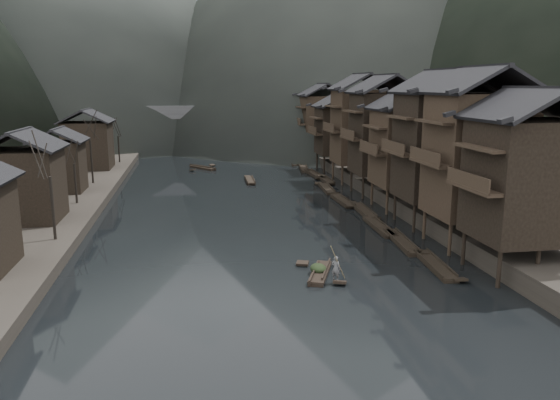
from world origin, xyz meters
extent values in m
plane|color=black|center=(0.00, 0.00, 0.00)|extent=(300.00, 300.00, 0.00)
cube|color=#2D2823|center=(35.00, 40.00, 0.90)|extent=(40.00, 200.00, 1.80)
cylinder|color=black|center=(14.20, -10.40, 1.30)|extent=(0.30, 0.30, 2.90)
cylinder|color=black|center=(14.20, -5.60, 1.30)|extent=(0.30, 0.30, 2.90)
cylinder|color=black|center=(16.95, -10.40, 1.30)|extent=(0.30, 0.30, 2.90)
cylinder|color=black|center=(16.95, -5.60, 1.30)|extent=(0.30, 0.30, 2.90)
cube|color=black|center=(17.30, -8.00, 6.71)|extent=(7.00, 6.00, 8.23)
cube|color=#31251B|center=(13.30, -8.00, 6.30)|extent=(1.20, 5.70, 0.25)
cylinder|color=#31251B|center=(14.20, -3.40, 1.30)|extent=(0.30, 0.30, 2.90)
cylinder|color=#31251B|center=(14.20, 1.40, 1.30)|extent=(0.30, 0.30, 2.90)
cylinder|color=#31251B|center=(16.95, -3.40, 1.30)|extent=(0.30, 0.30, 2.90)
cylinder|color=#31251B|center=(16.95, 1.40, 1.30)|extent=(0.30, 0.30, 2.90)
cube|color=#31251B|center=(17.30, -1.00, 7.52)|extent=(7.00, 6.00, 9.84)
cube|color=#31251B|center=(13.30, -1.00, 7.03)|extent=(1.20, 5.70, 0.25)
cylinder|color=black|center=(14.20, 3.60, 1.30)|extent=(0.30, 0.30, 2.90)
cylinder|color=black|center=(14.20, 8.40, 1.30)|extent=(0.30, 0.30, 2.90)
cylinder|color=black|center=(16.95, 3.60, 1.30)|extent=(0.30, 0.30, 2.90)
cylinder|color=black|center=(16.95, 8.40, 1.30)|extent=(0.30, 0.30, 2.90)
cube|color=black|center=(17.30, 6.00, 7.48)|extent=(7.00, 6.00, 9.77)
cube|color=#31251B|center=(13.30, 6.00, 6.99)|extent=(1.20, 5.70, 0.25)
cylinder|color=#31251B|center=(14.20, 10.60, 1.30)|extent=(0.30, 0.30, 2.90)
cylinder|color=#31251B|center=(14.20, 15.40, 1.30)|extent=(0.30, 0.30, 2.90)
cylinder|color=#31251B|center=(16.95, 10.60, 1.30)|extent=(0.30, 0.30, 2.90)
cylinder|color=#31251B|center=(16.95, 15.40, 1.30)|extent=(0.30, 0.30, 2.90)
cube|color=#31251B|center=(17.30, 13.00, 6.58)|extent=(7.00, 6.00, 7.97)
cube|color=#31251B|center=(13.30, 13.00, 6.19)|extent=(1.20, 5.70, 0.25)
cylinder|color=black|center=(14.20, 18.60, 1.30)|extent=(0.30, 0.30, 2.90)
cylinder|color=black|center=(14.20, 23.40, 1.30)|extent=(0.30, 0.30, 2.90)
cylinder|color=black|center=(16.95, 18.60, 1.30)|extent=(0.30, 0.30, 2.90)
cylinder|color=black|center=(16.95, 23.40, 1.30)|extent=(0.30, 0.30, 2.90)
cube|color=black|center=(17.30, 21.00, 7.37)|extent=(7.00, 6.00, 9.54)
cube|color=#31251B|center=(13.30, 21.00, 6.89)|extent=(1.20, 5.70, 0.25)
cylinder|color=#31251B|center=(14.20, 27.60, 1.30)|extent=(0.30, 0.30, 2.90)
cylinder|color=#31251B|center=(14.20, 32.40, 1.30)|extent=(0.30, 0.30, 2.90)
cylinder|color=#31251B|center=(16.95, 27.60, 1.30)|extent=(0.30, 0.30, 2.90)
cylinder|color=#31251B|center=(16.95, 32.40, 1.30)|extent=(0.30, 0.30, 2.90)
cube|color=#31251B|center=(17.30, 30.00, 7.52)|extent=(7.00, 6.00, 9.84)
cube|color=#31251B|center=(13.30, 30.00, 7.03)|extent=(1.20, 5.70, 0.25)
cylinder|color=black|center=(14.20, 37.60, 1.30)|extent=(0.30, 0.30, 2.90)
cylinder|color=black|center=(14.20, 42.40, 1.30)|extent=(0.30, 0.30, 2.90)
cylinder|color=black|center=(16.95, 37.60, 1.30)|extent=(0.30, 0.30, 2.90)
cylinder|color=black|center=(16.95, 42.40, 1.30)|extent=(0.30, 0.30, 2.90)
cube|color=black|center=(17.30, 40.00, 6.17)|extent=(7.00, 6.00, 7.15)
cube|color=#31251B|center=(13.30, 40.00, 5.82)|extent=(1.20, 5.70, 0.25)
cylinder|color=#31251B|center=(14.20, 49.60, 1.30)|extent=(0.30, 0.30, 2.90)
cylinder|color=#31251B|center=(14.20, 54.40, 1.30)|extent=(0.30, 0.30, 2.90)
cylinder|color=#31251B|center=(16.95, 49.60, 1.30)|extent=(0.30, 0.30, 2.90)
cylinder|color=#31251B|center=(16.95, 54.40, 1.30)|extent=(0.30, 0.30, 2.90)
cube|color=#31251B|center=(17.30, 52.00, 6.88)|extent=(7.00, 6.00, 8.57)
cube|color=#31251B|center=(13.30, 52.00, 6.45)|extent=(1.20, 5.70, 0.25)
cube|color=black|center=(-20.50, 10.00, 4.45)|extent=(6.00, 6.00, 6.50)
cube|color=black|center=(-20.50, 24.00, 4.10)|extent=(5.00, 5.00, 5.80)
cube|color=black|center=(-20.50, 42.00, 4.60)|extent=(6.50, 6.50, 6.80)
cylinder|color=black|center=(-17.00, 2.95, 3.76)|extent=(0.24, 0.24, 5.12)
cylinder|color=black|center=(-17.00, 17.00, 3.29)|extent=(0.24, 0.24, 4.17)
cylinder|color=black|center=(-17.00, 29.11, 3.97)|extent=(0.24, 0.24, 5.53)
cylinder|color=black|center=(-17.00, 48.14, 3.27)|extent=(0.24, 0.24, 4.14)
cube|color=black|center=(11.86, -5.84, 0.15)|extent=(1.70, 6.88, 0.30)
cube|color=black|center=(11.86, -5.84, 0.33)|extent=(1.75, 6.75, 0.10)
cube|color=black|center=(11.57, -2.58, 0.29)|extent=(1.01, 0.92, 0.35)
cube|color=black|center=(12.16, -9.09, 0.29)|extent=(1.01, 0.92, 0.35)
cube|color=black|center=(11.72, 0.32, 0.15)|extent=(1.69, 7.60, 0.30)
cube|color=black|center=(11.72, 0.32, 0.33)|extent=(1.73, 7.45, 0.10)
cube|color=black|center=(11.44, 3.93, 0.29)|extent=(1.00, 0.99, 0.36)
cube|color=black|center=(12.01, -3.29, 0.29)|extent=(1.00, 0.99, 0.36)
cube|color=black|center=(11.49, 5.10, 0.15)|extent=(1.28, 6.48, 0.30)
cube|color=black|center=(11.49, 5.10, 0.33)|extent=(1.33, 6.35, 0.10)
cube|color=black|center=(11.40, 8.19, 0.29)|extent=(0.96, 0.82, 0.34)
cube|color=black|center=(11.57, 2.00, 0.29)|extent=(0.96, 0.82, 0.34)
cube|color=black|center=(12.10, 11.85, 0.15)|extent=(1.40, 7.17, 0.30)
cube|color=black|center=(12.10, 11.85, 0.33)|extent=(1.45, 7.03, 0.10)
cube|color=black|center=(11.96, 15.26, 0.29)|extent=(0.97, 0.91, 0.35)
cube|color=black|center=(12.25, 8.43, 0.29)|extent=(0.97, 0.91, 0.35)
cube|color=black|center=(11.27, 16.89, 0.15)|extent=(1.31, 6.31, 0.30)
cube|color=black|center=(11.27, 16.89, 0.33)|extent=(1.36, 6.19, 0.10)
cube|color=black|center=(11.37, 19.90, 0.29)|extent=(0.96, 0.81, 0.33)
cube|color=black|center=(11.17, 13.87, 0.29)|extent=(0.96, 0.81, 0.33)
cube|color=black|center=(11.32, 24.70, 0.15)|extent=(1.57, 7.04, 0.30)
cube|color=black|center=(11.32, 24.70, 0.33)|extent=(1.61, 6.91, 0.10)
cube|color=black|center=(11.09, 28.04, 0.29)|extent=(0.99, 0.92, 0.35)
cube|color=black|center=(11.54, 21.35, 0.29)|extent=(0.99, 0.92, 0.35)
cube|color=black|center=(12.75, 30.76, 0.15)|extent=(1.15, 6.09, 0.30)
cube|color=black|center=(12.75, 30.76, 0.33)|extent=(1.21, 5.97, 0.10)
cube|color=black|center=(12.77, 33.68, 0.29)|extent=(0.94, 0.76, 0.33)
cube|color=black|center=(12.72, 27.85, 0.29)|extent=(0.94, 0.76, 0.33)
cube|color=black|center=(12.26, 35.76, 0.15)|extent=(1.52, 7.72, 0.30)
cube|color=black|center=(12.26, 35.76, 0.33)|extent=(1.56, 7.57, 0.10)
cube|color=black|center=(12.46, 39.44, 0.29)|extent=(0.98, 0.99, 0.37)
cube|color=black|center=(12.06, 32.08, 0.29)|extent=(0.98, 0.99, 0.37)
cube|color=black|center=(11.93, 41.84, 0.15)|extent=(2.05, 7.38, 0.30)
cube|color=black|center=(11.93, 41.84, 0.33)|extent=(2.09, 7.24, 0.10)
cube|color=black|center=(11.47, 45.31, 0.29)|extent=(1.04, 1.01, 0.36)
cube|color=black|center=(12.39, 38.37, 0.29)|extent=(1.04, 1.01, 0.36)
cube|color=black|center=(11.57, 48.73, 0.15)|extent=(1.85, 7.47, 0.30)
cube|color=black|center=(11.57, 48.73, 0.33)|extent=(1.89, 7.33, 0.10)
cube|color=black|center=(11.21, 52.26, 0.29)|extent=(1.02, 1.00, 0.36)
cube|color=black|center=(11.93, 45.20, 0.29)|extent=(1.02, 1.00, 0.36)
cube|color=black|center=(2.34, 32.23, 0.15)|extent=(1.17, 5.82, 0.30)
cube|color=black|center=(2.34, 32.23, 0.33)|extent=(1.21, 5.70, 0.10)
cube|color=black|center=(2.26, 35.01, 0.29)|extent=(0.87, 0.74, 0.32)
cube|color=black|center=(2.42, 29.45, 0.29)|extent=(0.87, 0.74, 0.32)
cube|color=black|center=(-3.85, 45.09, 0.15)|extent=(4.18, 5.28, 0.30)
cube|color=black|center=(-3.85, 45.09, 0.33)|extent=(4.15, 5.21, 0.10)
cube|color=black|center=(-2.23, 47.34, 0.29)|extent=(1.11, 1.08, 0.32)
cube|color=black|center=(-5.46, 42.84, 0.29)|extent=(1.11, 1.08, 0.32)
cube|color=black|center=(6.52, 60.85, 0.15)|extent=(1.63, 4.92, 0.30)
cube|color=black|center=(6.52, 60.85, 0.33)|extent=(1.67, 4.83, 0.10)
cube|color=black|center=(6.83, 63.15, 0.29)|extent=(0.92, 0.71, 0.30)
cube|color=black|center=(6.21, 58.55, 0.29)|extent=(0.92, 0.71, 0.30)
cube|color=black|center=(-5.11, 68.64, 0.15)|extent=(1.57, 5.51, 0.30)
cube|color=black|center=(-5.11, 68.64, 0.33)|extent=(1.61, 5.41, 0.10)
cube|color=black|center=(-5.39, 71.24, 0.29)|extent=(0.92, 0.76, 0.31)
cube|color=black|center=(-4.83, 66.05, 0.29)|extent=(0.92, 0.76, 0.31)
cube|color=#4C4C4F|center=(0.00, 72.00, 7.20)|extent=(40.00, 6.00, 1.60)
cube|color=#4C4C4F|center=(0.00, 69.30, 8.50)|extent=(40.00, 0.50, 1.00)
cube|color=#4C4C4F|center=(0.00, 74.70, 8.50)|extent=(40.00, 0.50, 1.00)
cube|color=#4C4C4F|center=(-14.00, 72.00, 3.20)|extent=(3.20, 6.00, 6.40)
cube|color=#4C4C4F|center=(-4.50, 72.00, 3.20)|extent=(3.20, 6.00, 6.40)
cube|color=#4C4C4F|center=(4.50, 72.00, 3.20)|extent=(3.20, 6.00, 6.40)
cube|color=#4C4C4F|center=(14.00, 72.00, 3.20)|extent=(3.20, 6.00, 6.40)
cube|color=black|center=(3.17, -6.17, 0.15)|extent=(2.70, 4.82, 0.30)
cube|color=black|center=(3.17, -6.17, 0.33)|extent=(2.71, 4.75, 0.10)
cube|color=black|center=(2.34, -4.03, 0.29)|extent=(1.04, 0.88, 0.30)
cube|color=black|center=(4.00, -8.30, 0.29)|extent=(1.04, 0.88, 0.30)
ellipsoid|color=black|center=(3.08, -5.94, 0.78)|extent=(1.14, 1.49, 0.68)
imported|color=slate|center=(3.83, -7.85, 1.29)|extent=(0.74, 0.71, 1.71)
cylinder|color=#8C7A51|center=(4.03, -7.85, 3.80)|extent=(1.77, 2.12, 3.32)
camera|label=1|loc=(-5.49, -41.70, 13.17)|focal=35.00mm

